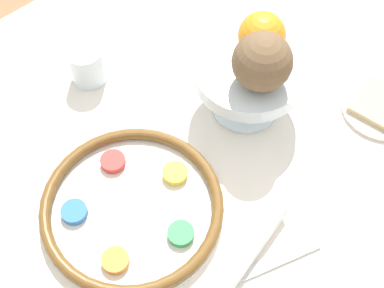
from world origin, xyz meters
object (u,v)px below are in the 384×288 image
at_px(seder_plate, 132,207).
at_px(cup_near, 87,64).
at_px(orange_fruit, 262,35).
at_px(coconut, 262,62).
at_px(fruit_stand, 249,76).
at_px(bread_plate, 382,107).
at_px(napkin_roll, 247,249).

relative_size(seder_plate, cup_near, 3.96).
bearing_deg(orange_fruit, seder_plate, -172.63).
xyz_separation_m(orange_fruit, coconut, (-0.05, -0.05, 0.01)).
distance_m(fruit_stand, coconut, 0.09).
bearing_deg(orange_fruit, fruit_stand, -159.88).
height_order(seder_plate, bread_plate, seder_plate).
bearing_deg(cup_near, fruit_stand, -55.07).
distance_m(bread_plate, napkin_roll, 0.40).
bearing_deg(coconut, fruit_stand, 70.15).
height_order(coconut, cup_near, coconut).
xyz_separation_m(fruit_stand, coconut, (-0.01, -0.03, 0.08)).
bearing_deg(cup_near, orange_fruit, -48.46).
height_order(fruit_stand, orange_fruit, orange_fruit).
distance_m(seder_plate, coconut, 0.32).
relative_size(coconut, bread_plate, 0.65).
bearing_deg(coconut, bread_plate, -35.44).
bearing_deg(seder_plate, orange_fruit, 7.37).
relative_size(orange_fruit, cup_near, 1.05).
bearing_deg(napkin_roll, bread_plate, 4.89).
bearing_deg(fruit_stand, cup_near, 124.93).
xyz_separation_m(seder_plate, orange_fruit, (0.33, 0.04, 0.14)).
bearing_deg(fruit_stand, bread_plate, -42.97).
bearing_deg(seder_plate, coconut, -0.73).
xyz_separation_m(orange_fruit, bread_plate, (0.16, -0.19, -0.15)).
xyz_separation_m(seder_plate, napkin_roll, (0.09, -0.18, 0.00)).
relative_size(fruit_stand, napkin_roll, 1.07).
relative_size(seder_plate, napkin_roll, 1.66).
distance_m(coconut, cup_near, 0.36).
relative_size(orange_fruit, coconut, 0.82).
bearing_deg(bread_plate, seder_plate, 163.11).
bearing_deg(bread_plate, orange_fruit, 128.98).
xyz_separation_m(fruit_stand, cup_near, (-0.18, 0.26, -0.05)).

